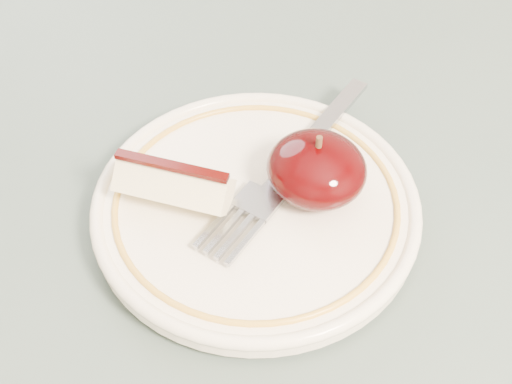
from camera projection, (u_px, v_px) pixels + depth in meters
The scene contains 5 objects.
table at pixel (283, 284), 0.55m from camera, with size 0.90×0.90×0.75m.
plate at pixel (256, 206), 0.46m from camera, with size 0.21×0.21×0.02m.
apple_half at pixel (317, 169), 0.45m from camera, with size 0.07×0.06×0.05m.
apple_wedge at pixel (174, 184), 0.45m from camera, with size 0.08×0.05×0.04m.
fork at pixel (289, 165), 0.48m from camera, with size 0.03×0.19×0.00m.
Camera 1 is at (0.15, -0.27, 1.12)m, focal length 50.00 mm.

